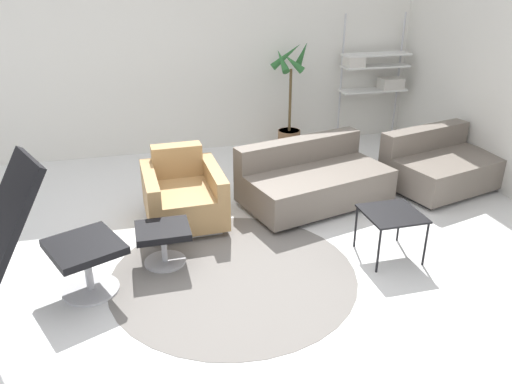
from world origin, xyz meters
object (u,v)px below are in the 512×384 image
at_px(armchair_red, 183,197).
at_px(couch_low, 313,182).
at_px(couch_second, 440,167).
at_px(side_table, 392,217).
at_px(lounge_chair, 24,221).
at_px(ottoman, 163,237).
at_px(shelf_unit, 375,73).
at_px(potted_plant, 290,111).

xyz_separation_m(armchair_red, couch_low, (1.40, 0.07, -0.02)).
xyz_separation_m(couch_second, side_table, (-1.31, -1.23, 0.14)).
xyz_separation_m(armchair_red, couch_second, (2.97, 0.09, -0.02)).
xyz_separation_m(lounge_chair, armchair_red, (1.22, 1.17, -0.48)).
bearing_deg(armchair_red, couch_low, -178.76).
height_order(ottoman, shelf_unit, shelf_unit).
xyz_separation_m(potted_plant, shelf_unit, (1.28, 0.11, 0.44)).
distance_m(potted_plant, shelf_unit, 1.36).
distance_m(couch_second, shelf_unit, 1.93).
relative_size(ottoman, shelf_unit, 0.25).
height_order(ottoman, side_table, side_table).
bearing_deg(side_table, couch_low, 102.18).
distance_m(lounge_chair, ottoman, 1.15).
xyz_separation_m(ottoman, potted_plant, (1.96, 2.51, 0.30)).
distance_m(armchair_red, potted_plant, 2.46).
bearing_deg(potted_plant, ottoman, -127.88).
distance_m(ottoman, couch_second, 3.35).
xyz_separation_m(ottoman, couch_low, (1.67, 0.82, -0.01)).
bearing_deg(shelf_unit, potted_plant, -175.03).
xyz_separation_m(couch_low, shelf_unit, (1.57, 1.80, 0.75)).
bearing_deg(armchair_red, potted_plant, -135.46).
relative_size(side_table, shelf_unit, 0.27).
distance_m(lounge_chair, shelf_unit, 5.18).
bearing_deg(side_table, ottoman, 168.68).
bearing_deg(couch_low, potted_plant, -114.13).
relative_size(couch_low, shelf_unit, 0.95).
bearing_deg(shelf_unit, side_table, -113.48).
height_order(couch_second, side_table, couch_second).
relative_size(ottoman, armchair_red, 0.51).
bearing_deg(shelf_unit, ottoman, -140.96).
xyz_separation_m(lounge_chair, ottoman, (0.95, 0.42, -0.50)).
distance_m(couch_low, couch_second, 1.57).
height_order(armchair_red, side_table, armchair_red).
height_order(armchair_red, potted_plant, potted_plant).
bearing_deg(lounge_chair, ottoman, 90.00).
distance_m(side_table, potted_plant, 2.90).
relative_size(lounge_chair, armchair_red, 1.44).
height_order(potted_plant, shelf_unit, shelf_unit).
height_order(lounge_chair, couch_second, lounge_chair).
distance_m(couch_second, potted_plant, 2.13).
relative_size(couch_second, side_table, 2.92).
relative_size(lounge_chair, couch_second, 0.92).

